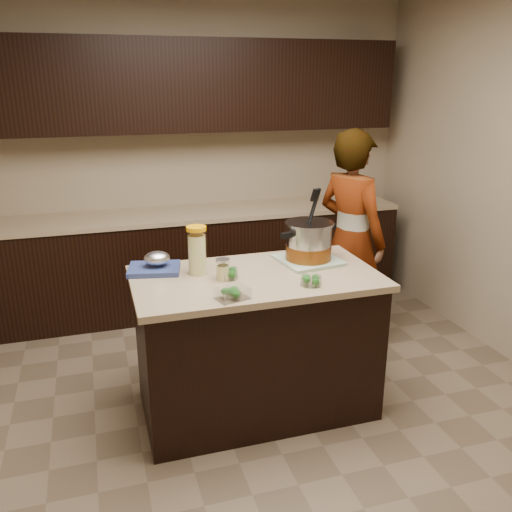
{
  "coord_description": "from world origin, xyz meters",
  "views": [
    {
      "loc": [
        -0.89,
        -2.88,
        2.02
      ],
      "look_at": [
        0.0,
        0.0,
        1.02
      ],
      "focal_mm": 38.0,
      "sensor_mm": 36.0,
      "label": 1
    }
  ],
  "objects_px": {
    "stock_pot": "(309,243)",
    "person": "(351,239)",
    "lemonade_pitcher": "(197,252)",
    "island": "(256,343)"
  },
  "relations": [
    {
      "from": "stock_pot",
      "to": "lemonade_pitcher",
      "type": "height_order",
      "value": "stock_pot"
    },
    {
      "from": "stock_pot",
      "to": "lemonade_pitcher",
      "type": "distance_m",
      "value": 0.72
    },
    {
      "from": "lemonade_pitcher",
      "to": "person",
      "type": "bearing_deg",
      "value": 23.75
    },
    {
      "from": "lemonade_pitcher",
      "to": "island",
      "type": "bearing_deg",
      "value": -22.47
    },
    {
      "from": "island",
      "to": "stock_pot",
      "type": "bearing_deg",
      "value": 19.86
    },
    {
      "from": "stock_pot",
      "to": "person",
      "type": "xyz_separation_m",
      "value": [
        0.59,
        0.57,
        -0.18
      ]
    },
    {
      "from": "lemonade_pitcher",
      "to": "person",
      "type": "height_order",
      "value": "person"
    },
    {
      "from": "stock_pot",
      "to": "person",
      "type": "bearing_deg",
      "value": 26.56
    },
    {
      "from": "person",
      "to": "stock_pot",
      "type": "bearing_deg",
      "value": 110.53
    },
    {
      "from": "stock_pot",
      "to": "person",
      "type": "height_order",
      "value": "person"
    }
  ]
}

